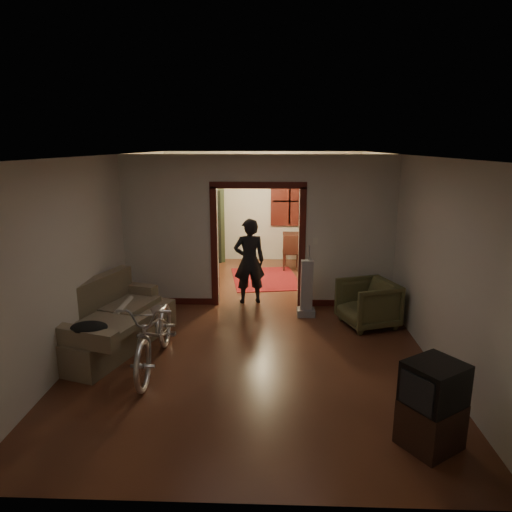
{
  "coord_description": "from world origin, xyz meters",
  "views": [
    {
      "loc": [
        0.26,
        -7.5,
        2.97
      ],
      "look_at": [
        0.0,
        -0.3,
        1.2
      ],
      "focal_mm": 32.0,
      "sensor_mm": 36.0,
      "label": 1
    }
  ],
  "objects_px": {
    "sofa": "(111,315)",
    "bicycle": "(155,331)",
    "armchair": "(368,303)",
    "desk": "(303,249)",
    "person": "(249,261)",
    "locker": "(205,226)"
  },
  "relations": [
    {
      "from": "sofa",
      "to": "bicycle",
      "type": "bearing_deg",
      "value": -18.85
    },
    {
      "from": "sofa",
      "to": "bicycle",
      "type": "relative_size",
      "value": 1.11
    },
    {
      "from": "bicycle",
      "to": "armchair",
      "type": "relative_size",
      "value": 2.28
    },
    {
      "from": "armchair",
      "to": "desk",
      "type": "bearing_deg",
      "value": 172.18
    },
    {
      "from": "person",
      "to": "bicycle",
      "type": "bearing_deg",
      "value": 54.79
    },
    {
      "from": "locker",
      "to": "desk",
      "type": "bearing_deg",
      "value": -20.62
    },
    {
      "from": "armchair",
      "to": "person",
      "type": "height_order",
      "value": "person"
    },
    {
      "from": "sofa",
      "to": "desk",
      "type": "height_order",
      "value": "sofa"
    },
    {
      "from": "bicycle",
      "to": "locker",
      "type": "xyz_separation_m",
      "value": [
        -0.17,
        5.81,
        0.43
      ]
    },
    {
      "from": "bicycle",
      "to": "locker",
      "type": "relative_size",
      "value": 1.03
    },
    {
      "from": "sofa",
      "to": "armchair",
      "type": "xyz_separation_m",
      "value": [
        4.0,
        0.96,
        -0.11
      ]
    },
    {
      "from": "sofa",
      "to": "person",
      "type": "bearing_deg",
      "value": 63.98
    },
    {
      "from": "armchair",
      "to": "person",
      "type": "bearing_deg",
      "value": -137.4
    },
    {
      "from": "person",
      "to": "sofa",
      "type": "bearing_deg",
      "value": 34.17
    },
    {
      "from": "bicycle",
      "to": "locker",
      "type": "distance_m",
      "value": 5.83
    },
    {
      "from": "armchair",
      "to": "sofa",
      "type": "bearing_deg",
      "value": -95.64
    },
    {
      "from": "sofa",
      "to": "bicycle",
      "type": "xyz_separation_m",
      "value": [
        0.83,
        -0.61,
        0.02
      ]
    },
    {
      "from": "armchair",
      "to": "desk",
      "type": "xyz_separation_m",
      "value": [
        -0.82,
        4.08,
        -0.01
      ]
    },
    {
      "from": "person",
      "to": "locker",
      "type": "distance_m",
      "value": 3.41
    },
    {
      "from": "locker",
      "to": "desk",
      "type": "height_order",
      "value": "locker"
    },
    {
      "from": "bicycle",
      "to": "person",
      "type": "height_order",
      "value": "person"
    },
    {
      "from": "bicycle",
      "to": "armchair",
      "type": "bearing_deg",
      "value": 25.05
    }
  ]
}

